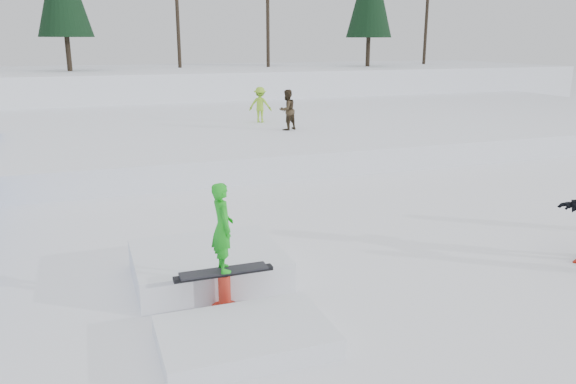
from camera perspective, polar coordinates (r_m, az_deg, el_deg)
name	(u,v)px	position (r m, az deg, el deg)	size (l,w,h in m)	color
ground	(300,280)	(10.32, 1.19, -8.91)	(120.00, 120.00, 0.00)	white
snow_berm	(137,87)	(39.05, -15.11, 10.23)	(60.00, 14.00, 2.40)	white
snow_midrise	(169,130)	(25.30, -12.03, 6.17)	(50.00, 18.00, 0.80)	white
walker_olive	(287,110)	(22.09, -0.09, 8.34)	(0.76, 0.59, 1.57)	#312516
walker_ygreen	(260,105)	(24.26, -2.84, 8.85)	(0.97, 0.56, 1.50)	#8DC929
jib_rail_feature	(216,278)	(9.70, -7.28, -8.69)	(2.60, 4.40, 2.11)	white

